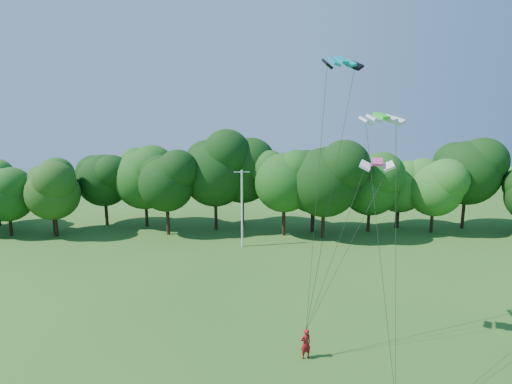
{
  "coord_description": "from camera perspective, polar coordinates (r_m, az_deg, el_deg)",
  "views": [
    {
      "loc": [
        -0.19,
        -14.02,
        14.43
      ],
      "look_at": [
        -0.98,
        13.0,
        9.45
      ],
      "focal_mm": 28.0,
      "sensor_mm": 36.0,
      "label": 1
    }
  ],
  "objects": [
    {
      "name": "kite_pink",
      "position": [
        25.37,
        16.9,
        4.14
      ],
      "size": [
        2.2,
        1.42,
        0.43
      ],
      "rotation": [
        0.0,
        0.0,
        -0.23
      ],
      "color": "#CD397F",
      "rests_on": "ground"
    },
    {
      "name": "kite_flyer_left",
      "position": [
        26.13,
        7.11,
        -20.69
      ],
      "size": [
        0.82,
        0.7,
        1.91
      ],
      "primitive_type": "imported",
      "rotation": [
        0.0,
        0.0,
        3.56
      ],
      "color": "maroon",
      "rests_on": "ground"
    },
    {
      "name": "kite_green",
      "position": [
        23.25,
        17.51,
        10.35
      ],
      "size": [
        2.55,
        1.7,
        0.41
      ],
      "rotation": [
        0.0,
        0.0,
        0.3
      ],
      "color": "#21DF21",
      "rests_on": "ground"
    },
    {
      "name": "tree_back_west",
      "position": [
        54.6,
        -27.1,
        0.77
      ],
      "size": [
        7.0,
        7.0,
        10.18
      ],
      "color": "#302413",
      "rests_on": "ground"
    },
    {
      "name": "tree_back_center",
      "position": [
        51.16,
        8.25,
        2.48
      ],
      "size": [
        8.2,
        8.2,
        11.93
      ],
      "color": "black",
      "rests_on": "ground"
    },
    {
      "name": "utility_pole",
      "position": [
        45.02,
        -2.01,
        -2.29
      ],
      "size": [
        1.76,
        0.31,
        8.83
      ],
      "rotation": [
        0.0,
        0.0,
        0.13
      ],
      "color": "silver",
      "rests_on": "ground"
    },
    {
      "name": "kite_teal",
      "position": [
        26.14,
        12.1,
        18.0
      ],
      "size": [
        2.67,
        1.93,
        0.62
      ],
      "rotation": [
        0.0,
        0.0,
        0.4
      ],
      "color": "#0595A6",
      "rests_on": "ground"
    }
  ]
}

